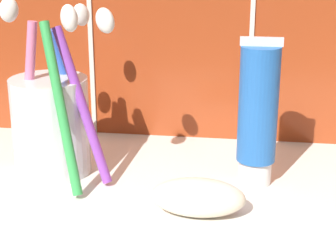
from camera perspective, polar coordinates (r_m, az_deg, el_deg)
name	(u,v)px	position (r cm, az deg, el deg)	size (l,w,h in cm)	color
sink_counter	(225,208)	(51.13, 5.78, -8.89)	(71.04, 31.15, 2.00)	silver
toothbrush_cup	(52,121)	(54.95, -11.68, -0.06)	(11.76, 12.55, 17.37)	silver
toothpaste_tube	(258,114)	(51.50, 9.12, 0.65)	(3.77, 3.59, 13.84)	white
soap_bar	(198,197)	(47.22, 3.08, -7.83)	(7.92, 4.35, 3.04)	silver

